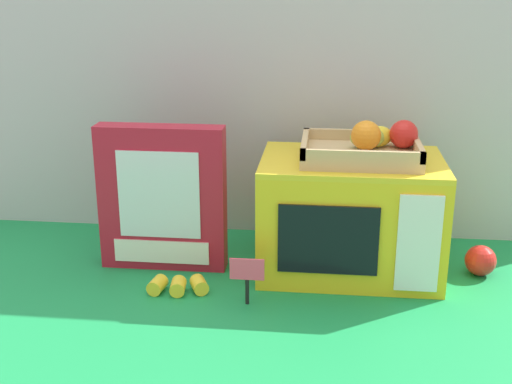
# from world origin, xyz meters

# --- Properties ---
(ground_plane) EXTENTS (1.70, 1.70, 0.00)m
(ground_plane) POSITION_xyz_m (0.00, 0.00, 0.00)
(ground_plane) COLOR #198C47
(ground_plane) RESTS_ON ground
(display_back_panel) EXTENTS (1.61, 0.03, 0.78)m
(display_back_panel) POSITION_xyz_m (0.00, 0.24, 0.39)
(display_back_panel) COLOR #B7BABF
(display_back_panel) RESTS_ON ground
(toy_microwave) EXTENTS (0.39, 0.28, 0.26)m
(toy_microwave) POSITION_xyz_m (0.22, 0.01, 0.13)
(toy_microwave) COLOR yellow
(toy_microwave) RESTS_ON ground
(food_groups_crate) EXTENTS (0.25, 0.20, 0.09)m
(food_groups_crate) POSITION_xyz_m (0.25, 0.01, 0.29)
(food_groups_crate) COLOR tan
(food_groups_crate) RESTS_ON toy_microwave
(cookie_set_box) EXTENTS (0.28, 0.06, 0.33)m
(cookie_set_box) POSITION_xyz_m (-0.20, -0.02, 0.16)
(cookie_set_box) COLOR #B2192D
(cookie_set_box) RESTS_ON ground
(price_sign) EXTENTS (0.07, 0.01, 0.10)m
(price_sign) POSITION_xyz_m (0.01, -0.18, 0.07)
(price_sign) COLOR black
(price_sign) RESTS_ON ground
(loose_toy_banana) EXTENTS (0.13, 0.06, 0.03)m
(loose_toy_banana) POSITION_xyz_m (-0.14, -0.15, 0.02)
(loose_toy_banana) COLOR yellow
(loose_toy_banana) RESTS_ON ground
(loose_toy_apple) EXTENTS (0.07, 0.07, 0.07)m
(loose_toy_apple) POSITION_xyz_m (0.51, 0.01, 0.03)
(loose_toy_apple) COLOR red
(loose_toy_apple) RESTS_ON ground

